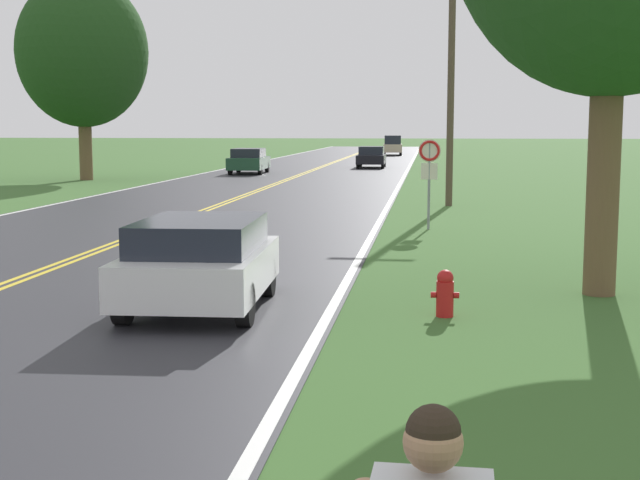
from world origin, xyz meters
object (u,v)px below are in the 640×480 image
object	(u,v)px
fire_hydrant	(445,293)
car_dark_green_sedan_mid_near	(249,161)
car_black_sedan_mid_far	(371,157)
tree_behind_sign	(82,52)
traffic_sign	(429,162)
car_champagne_suv_receding	(393,145)
car_white_hatchback_approaching	(200,261)

from	to	relation	value
fire_hydrant	car_dark_green_sedan_mid_near	xyz separation A→B (m)	(-10.82, 38.34, 0.42)
car_black_sedan_mid_far	tree_behind_sign	bearing A→B (deg)	-42.81
traffic_sign	car_champagne_suv_receding	distance (m)	61.80
car_white_hatchback_approaching	car_champagne_suv_receding	distance (m)	72.80
car_champagne_suv_receding	car_black_sedan_mid_far	bearing A→B (deg)	-3.27
fire_hydrant	car_champagne_suv_receding	xyz separation A→B (m)	(-3.90, 72.85, 0.63)
fire_hydrant	car_white_hatchback_approaching	bearing A→B (deg)	179.23
car_white_hatchback_approaching	car_dark_green_sedan_mid_near	bearing A→B (deg)	-171.85
car_white_hatchback_approaching	car_dark_green_sedan_mid_near	world-z (taller)	car_dark_green_sedan_mid_near
fire_hydrant	traffic_sign	distance (m)	11.26
tree_behind_sign	car_white_hatchback_approaching	size ratio (longest dim) A/B	2.80
fire_hydrant	car_white_hatchback_approaching	size ratio (longest dim) A/B	0.19
car_dark_green_sedan_mid_near	car_champagne_suv_receding	size ratio (longest dim) A/B	0.91
car_champagne_suv_receding	car_dark_green_sedan_mid_near	bearing A→B (deg)	-13.98
car_black_sedan_mid_far	car_dark_green_sedan_mid_near	bearing A→B (deg)	-39.29
fire_hydrant	car_dark_green_sedan_mid_near	bearing A→B (deg)	105.76
car_dark_green_sedan_mid_near	car_champagne_suv_receding	xyz separation A→B (m)	(6.92, 34.50, 0.21)
traffic_sign	car_black_sedan_mid_far	size ratio (longest dim) A/B	0.59
car_white_hatchback_approaching	fire_hydrant	bearing A→B (deg)	86.83
tree_behind_sign	car_black_sedan_mid_far	xyz separation A→B (m)	(13.78, 15.29, -5.78)
car_black_sedan_mid_far	fire_hydrant	bearing A→B (deg)	4.37
car_dark_green_sedan_mid_near	fire_hydrant	bearing A→B (deg)	-166.54
car_dark_green_sedan_mid_near	traffic_sign	bearing A→B (deg)	-161.09
car_white_hatchback_approaching	car_black_sedan_mid_far	bearing A→B (deg)	178.22
car_white_hatchback_approaching	car_dark_green_sedan_mid_near	distance (m)	38.95
tree_behind_sign	car_white_hatchback_approaching	bearing A→B (deg)	-65.49
fire_hydrant	car_black_sedan_mid_far	world-z (taller)	car_black_sedan_mid_far
fire_hydrant	tree_behind_sign	size ratio (longest dim) A/B	0.07
car_champagne_suv_receding	tree_behind_sign	bearing A→B (deg)	-21.39
traffic_sign	tree_behind_sign	world-z (taller)	tree_behind_sign
traffic_sign	car_champagne_suv_receding	bearing A→B (deg)	93.37
car_dark_green_sedan_mid_near	car_black_sedan_mid_far	world-z (taller)	car_dark_green_sedan_mid_near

